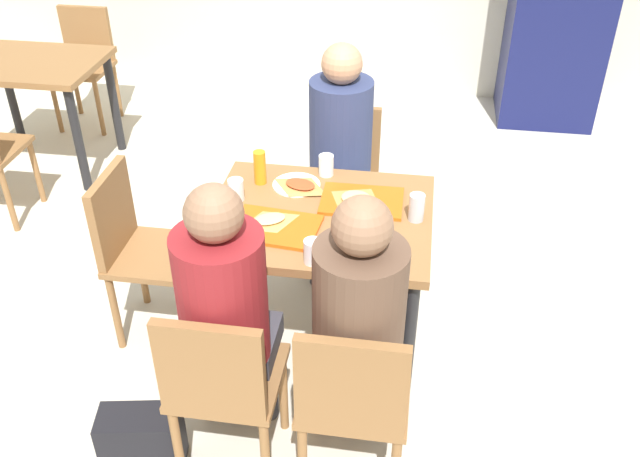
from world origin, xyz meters
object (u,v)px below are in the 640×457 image
Objects in this scene: plastic_cup_c at (236,190)px; person_in_brown_jacket at (359,319)px; chair_left_end at (137,243)px; tray_red_near at (275,227)px; pizza_slice_b at (356,199)px; background_table at (34,80)px; chair_near_left at (221,382)px; chair_near_right at (353,398)px; soda_can at (417,207)px; paper_plate_center at (296,185)px; condiment_bottle at (260,167)px; background_chair_far at (85,57)px; pizza_slice_c at (300,185)px; paper_plate_near_edge at (347,246)px; pizza_slice_a at (270,220)px; plastic_cup_a at (326,165)px; person_far_side at (340,146)px; foil_bundle at (226,199)px; chair_far_side at (342,174)px; plastic_cup_b at (313,251)px; main_table at (320,236)px; handbag at (142,440)px.

person_in_brown_jacket is at bearing -48.54° from plastic_cup_c.
chair_left_end is 2.39× the size of tray_red_near.
pizza_slice_b reaches higher than background_table.
chair_near_left is 0.48m from chair_near_right.
soda_can is at bearing 51.20° from chair_near_left.
paper_plate_center is (0.72, 0.22, 0.25)m from chair_left_end.
pizza_slice_b is 1.55× the size of condiment_bottle.
plastic_cup_c is 2.82m from background_chair_far.
paper_plate_near_edge is at bearing -57.68° from pizza_slice_c.
person_in_brown_jacket is 3.53× the size of tray_red_near.
chair_left_end is at bearing -173.91° from pizza_slice_b.
chair_near_right is 0.84m from pizza_slice_a.
paper_plate_center is 2.85m from background_chair_far.
tray_red_near is (0.07, 0.65, 0.26)m from chair_near_left.
paper_plate_near_edge is 0.59m from plastic_cup_a.
person_far_side is 0.78m from foil_bundle.
background_chair_far is at bearing 129.49° from pizza_slice_a.
pizza_slice_c is at bearing 14.89° from chair_left_end.
person_in_brown_jacket is at bearing -51.05° from tray_red_near.
background_chair_far is (-2.14, 1.60, -0.25)m from person_far_side.
person_far_side is 0.88m from paper_plate_near_edge.
foil_bundle is (0.46, -0.02, 0.30)m from chair_left_end.
chair_far_side reaches higher than plastic_cup_b.
chair_left_end is at bearing -137.68° from chair_far_side.
paper_plate_center is at bearing 123.02° from paper_plate_near_edge.
person_far_side reaches higher than pizza_slice_a.
paper_plate_center is 0.89× the size of pizza_slice_b.
chair_near_left is 1.00× the size of background_chair_far.
tray_red_near is 0.40m from condiment_bottle.
paper_plate_near_edge is (-0.10, 0.56, 0.25)m from chair_near_right.
person_in_brown_jacket is at bearing -50.59° from pizza_slice_a.
person_far_side reaches higher than chair_far_side.
person_in_brown_jacket reaches higher than condiment_bottle.
pizza_slice_a is (-0.44, 0.67, 0.27)m from chair_near_right.
condiment_bottle is (0.07, 0.16, 0.03)m from plastic_cup_c.
chair_near_left is at bearing -96.90° from pizza_slice_c.
chair_far_side is 0.72m from condiment_bottle.
chair_far_side is 3.91× the size of paper_plate_center.
person_in_brown_jacket is 0.94m from plastic_cup_c.
chair_near_left is 8.61× the size of foil_bundle.
chair_near_left is at bearing -106.98° from main_table.
pizza_slice_b is (0.34, 0.22, -0.00)m from pizza_slice_a.
person_in_brown_jacket is 3.21m from background_table.
chair_left_end reaches higher than plastic_cup_b.
chair_far_side reaches higher than handbag.
condiment_bottle is (-0.31, -0.42, 0.08)m from person_far_side.
person_far_side reaches higher than chair_near_right.
condiment_bottle is (-0.46, 0.44, 0.08)m from paper_plate_near_edge.
soda_can is at bearing 2.83° from foil_bundle.
pizza_slice_a is 0.27× the size of background_chair_far.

